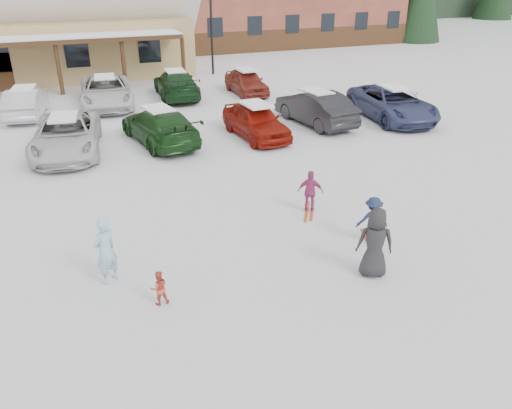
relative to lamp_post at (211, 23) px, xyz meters
name	(u,v)px	position (x,y,z in m)	size (l,w,h in m)	color
ground	(260,258)	(-6.27, -23.30, -3.30)	(160.00, 160.00, 0.00)	white
lamp_post	(211,23)	(0.00, 0.00, 0.00)	(0.50, 0.25, 5.81)	black
adult_skier	(105,251)	(-9.92, -22.92, -2.48)	(0.60, 0.39, 1.64)	#93C1D5
toddler_red	(159,288)	(-9.01, -24.21, -2.90)	(0.39, 0.31, 0.81)	#C74531
child_navy	(372,220)	(-3.21, -23.63, -2.66)	(0.83, 0.48, 1.28)	#192244
skis_child_navy	(370,241)	(-3.21, -23.63, -3.29)	(0.20, 1.40, 0.03)	#B6441A
child_magenta	(310,192)	(-3.86, -21.40, -2.66)	(0.76, 0.32, 1.29)	#A7326D
skis_child_magenta	(309,211)	(-3.86, -21.40, -3.29)	(0.20, 1.40, 0.03)	#B6441A
bystander_dark	(375,243)	(-4.09, -24.99, -2.44)	(0.84, 0.55, 1.73)	black
parked_car_2	(66,135)	(-10.20, -13.18, -2.57)	(2.44, 5.29, 1.47)	silver
parked_car_3	(160,126)	(-6.56, -13.26, -2.58)	(2.03, 4.99, 1.45)	#173B16
parked_car_4	(256,121)	(-2.61, -14.07, -2.58)	(1.70, 4.23, 1.44)	maroon
parked_car_5	(315,108)	(0.70, -13.28, -2.53)	(1.63, 4.68, 1.54)	black
parked_car_6	(392,103)	(4.50, -13.92, -2.54)	(2.54, 5.50, 1.53)	navy
parked_car_9	(26,103)	(-11.70, -6.90, -2.59)	(1.50, 4.31, 1.42)	silver
parked_car_10	(106,91)	(-7.82, -6.21, -2.53)	(2.57, 5.57, 1.55)	silver
parked_car_11	(176,84)	(-3.97, -5.70, -2.56)	(2.08, 5.11, 1.48)	#133417
parked_car_12	(246,82)	(-0.02, -6.32, -2.61)	(1.63, 4.06, 1.38)	maroon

